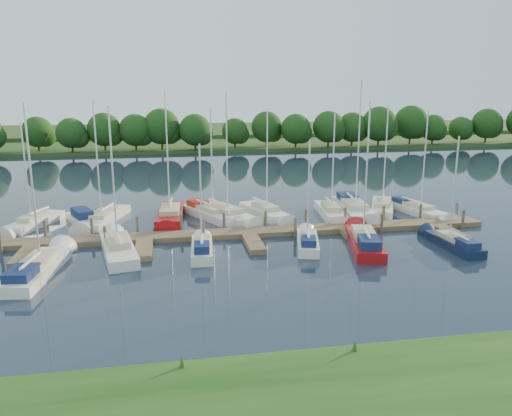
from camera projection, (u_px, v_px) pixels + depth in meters
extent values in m
plane|color=#192032|center=(267.00, 270.00, 32.22)|extent=(260.00, 260.00, 0.00)
cube|color=brown|center=(247.00, 233.00, 39.83)|extent=(40.00, 2.00, 0.40)
cube|color=brown|center=(25.00, 256.00, 34.23)|extent=(1.20, 4.00, 0.40)
cube|color=brown|center=(144.00, 250.00, 35.59)|extent=(1.20, 4.00, 0.40)
cube|color=brown|center=(254.00, 244.00, 36.96)|extent=(1.20, 4.00, 0.40)
cube|color=brown|center=(356.00, 238.00, 38.33)|extent=(1.20, 4.00, 0.40)
cube|color=brown|center=(452.00, 233.00, 39.69)|extent=(1.20, 4.00, 0.40)
cylinder|color=#473D33|center=(45.00, 233.00, 38.33)|extent=(0.24, 0.24, 2.00)
cylinder|color=#473D33|center=(92.00, 231.00, 38.92)|extent=(0.24, 0.24, 2.00)
cylinder|color=#473D33|center=(137.00, 229.00, 39.51)|extent=(0.24, 0.24, 2.00)
cylinder|color=#473D33|center=(181.00, 227.00, 40.10)|extent=(0.24, 0.24, 2.00)
cylinder|color=#473D33|center=(224.00, 225.00, 40.69)|extent=(0.24, 0.24, 2.00)
cylinder|color=#473D33|center=(266.00, 223.00, 41.28)|extent=(0.24, 0.24, 2.00)
cylinder|color=#473D33|center=(306.00, 221.00, 41.87)|extent=(0.24, 0.24, 2.00)
cylinder|color=#473D33|center=(345.00, 219.00, 42.46)|extent=(0.24, 0.24, 2.00)
cylinder|color=#473D33|center=(383.00, 217.00, 43.05)|extent=(0.24, 0.24, 2.00)
cylinder|color=#473D33|center=(420.00, 215.00, 43.64)|extent=(0.24, 0.24, 2.00)
cylinder|color=#473D33|center=(456.00, 214.00, 44.23)|extent=(0.24, 0.24, 2.00)
cylinder|color=#473D33|center=(1.00, 245.00, 35.42)|extent=(0.24, 0.24, 2.00)
cylinder|color=#473D33|center=(105.00, 240.00, 36.65)|extent=(0.24, 0.24, 2.00)
cylinder|color=#473D33|center=(203.00, 235.00, 37.88)|extent=(0.24, 0.24, 2.00)
cylinder|color=#473D33|center=(295.00, 230.00, 39.11)|extent=(0.24, 0.24, 2.00)
cylinder|color=#473D33|center=(382.00, 226.00, 40.34)|extent=(0.24, 0.24, 2.00)
cylinder|color=#473D33|center=(463.00, 222.00, 41.57)|extent=(0.24, 0.24, 2.00)
cube|color=#2A461B|center=(196.00, 143.00, 103.93)|extent=(180.00, 30.00, 0.60)
cube|color=#314B20|center=(190.00, 131.00, 127.76)|extent=(220.00, 40.00, 1.40)
cylinder|color=#38281C|center=(1.00, 148.00, 86.33)|extent=(0.36, 0.36, 2.60)
sphere|color=#153D10|center=(8.00, 135.00, 86.20)|extent=(4.34, 4.34, 4.34)
cylinder|color=#38281C|center=(33.00, 150.00, 84.98)|extent=(0.36, 0.36, 2.22)
sphere|color=#153D10|center=(31.00, 134.00, 84.35)|extent=(5.19, 5.19, 5.19)
sphere|color=#153D10|center=(39.00, 138.00, 84.90)|extent=(3.71, 3.71, 3.71)
cylinder|color=#38281C|center=(72.00, 148.00, 88.91)|extent=(0.36, 0.36, 2.06)
sphere|color=#153D10|center=(70.00, 134.00, 88.32)|extent=(4.81, 4.81, 4.81)
sphere|color=#153D10|center=(77.00, 138.00, 88.85)|extent=(3.44, 3.44, 3.44)
cylinder|color=#38281C|center=(96.00, 146.00, 88.51)|extent=(0.36, 0.36, 2.72)
sphere|color=#153D10|center=(95.00, 128.00, 87.73)|extent=(6.35, 6.35, 6.35)
sphere|color=#153D10|center=(103.00, 132.00, 88.36)|extent=(4.54, 4.54, 4.54)
cylinder|color=#38281C|center=(141.00, 146.00, 88.86)|extent=(0.36, 0.36, 2.82)
sphere|color=#153D10|center=(140.00, 126.00, 88.06)|extent=(6.57, 6.57, 6.57)
sphere|color=#153D10|center=(148.00, 132.00, 88.71)|extent=(4.69, 4.69, 4.69)
cylinder|color=#38281C|center=(166.00, 146.00, 89.39)|extent=(0.36, 0.36, 2.67)
sphere|color=#153D10|center=(165.00, 128.00, 88.63)|extent=(6.22, 6.22, 6.22)
sphere|color=#153D10|center=(173.00, 132.00, 89.25)|extent=(4.44, 4.44, 4.44)
cylinder|color=#38281C|center=(201.00, 145.00, 91.66)|extent=(0.36, 0.36, 2.49)
sphere|color=#153D10|center=(200.00, 128.00, 90.95)|extent=(5.82, 5.82, 5.82)
sphere|color=#153D10|center=(207.00, 133.00, 91.55)|extent=(4.16, 4.16, 4.16)
cylinder|color=#38281C|center=(231.00, 146.00, 92.31)|extent=(0.36, 0.36, 2.03)
sphere|color=#153D10|center=(231.00, 132.00, 91.72)|extent=(4.74, 4.74, 4.74)
sphere|color=#153D10|center=(236.00, 136.00, 92.25)|extent=(3.39, 3.39, 3.39)
cylinder|color=#38281C|center=(262.00, 144.00, 94.70)|extent=(0.36, 0.36, 2.04)
sphere|color=#153D10|center=(262.00, 131.00, 94.12)|extent=(4.77, 4.77, 4.77)
sphere|color=#153D10|center=(267.00, 135.00, 94.64)|extent=(3.41, 3.41, 3.41)
cylinder|color=#38281C|center=(289.00, 143.00, 94.07)|extent=(0.36, 0.36, 2.71)
sphere|color=#153D10|center=(289.00, 125.00, 93.30)|extent=(6.33, 6.33, 6.33)
sphere|color=#153D10|center=(296.00, 130.00, 93.93)|extent=(4.52, 4.52, 4.52)
cylinder|color=#38281C|center=(330.00, 143.00, 93.93)|extent=(0.36, 0.36, 2.80)
sphere|color=#153D10|center=(331.00, 124.00, 93.12)|extent=(6.54, 6.54, 6.54)
sphere|color=#153D10|center=(338.00, 129.00, 93.77)|extent=(4.67, 4.67, 4.67)
cylinder|color=#38281C|center=(356.00, 142.00, 96.73)|extent=(0.36, 0.36, 2.46)
sphere|color=#153D10|center=(357.00, 127.00, 96.02)|extent=(5.74, 5.74, 5.74)
sphere|color=#153D10|center=(362.00, 131.00, 96.62)|extent=(4.10, 4.10, 4.10)
cylinder|color=#38281C|center=(377.00, 142.00, 96.86)|extent=(0.36, 0.36, 2.66)
sphere|color=#153D10|center=(378.00, 125.00, 96.10)|extent=(6.20, 6.20, 6.20)
sphere|color=#153D10|center=(383.00, 129.00, 96.72)|extent=(4.43, 4.43, 4.43)
cylinder|color=#38281C|center=(403.00, 141.00, 98.60)|extent=(0.36, 0.36, 2.36)
sphere|color=#153D10|center=(404.00, 127.00, 97.92)|extent=(5.51, 5.51, 5.51)
sphere|color=#153D10|center=(409.00, 131.00, 98.50)|extent=(3.94, 3.94, 3.94)
cylinder|color=#38281C|center=(434.00, 142.00, 99.25)|extent=(0.36, 0.36, 1.99)
sphere|color=#153D10|center=(435.00, 130.00, 98.68)|extent=(4.64, 4.64, 4.64)
sphere|color=#153D10|center=(439.00, 133.00, 99.19)|extent=(3.32, 3.32, 3.32)
cylinder|color=#38281C|center=(453.00, 139.00, 101.66)|extent=(0.36, 0.36, 2.69)
sphere|color=#153D10|center=(455.00, 123.00, 100.89)|extent=(6.27, 6.27, 6.27)
sphere|color=#153D10|center=(460.00, 127.00, 101.52)|extent=(4.48, 4.48, 4.48)
cylinder|color=#38281C|center=(485.00, 140.00, 103.06)|extent=(0.36, 0.36, 2.17)
sphere|color=#153D10|center=(486.00, 127.00, 102.44)|extent=(5.07, 5.07, 5.07)
sphere|color=#153D10|center=(490.00, 130.00, 102.98)|extent=(3.62, 3.62, 3.62)
cube|color=silver|center=(36.00, 224.00, 42.53)|extent=(3.86, 6.25, 1.06)
cone|color=silver|center=(12.00, 234.00, 39.65)|extent=(1.59, 2.28, 0.85)
cube|color=#B5AB8B|center=(33.00, 217.00, 42.09)|extent=(2.21, 3.00, 0.48)
cylinder|color=silver|center=(26.00, 172.00, 40.87)|extent=(0.12, 0.12, 8.17)
cylinder|color=silver|center=(39.00, 210.00, 42.86)|extent=(1.12, 2.56, 0.10)
cylinder|color=silver|center=(39.00, 210.00, 42.86)|extent=(1.10, 2.32, 0.20)
cube|color=silver|center=(83.00, 222.00, 43.23)|extent=(3.45, 5.04, 0.92)
cone|color=silver|center=(91.00, 228.00, 41.31)|extent=(1.32, 1.64, 0.79)
cube|color=#15234B|center=(82.00, 214.00, 43.06)|extent=(2.26, 2.94, 0.83)
cube|color=silver|center=(105.00, 219.00, 44.13)|extent=(4.01, 7.60, 0.97)
cone|color=silver|center=(87.00, 231.00, 40.59)|extent=(1.70, 2.74, 1.02)
cube|color=#B5AB8B|center=(103.00, 214.00, 43.63)|extent=(2.39, 3.59, 0.44)
cylinder|color=silver|center=(97.00, 160.00, 42.15)|extent=(0.12, 0.12, 9.88)
cylinder|color=silver|center=(108.00, 207.00, 44.61)|extent=(1.01, 3.19, 0.10)
cylinder|color=silver|center=(108.00, 207.00, 44.61)|extent=(1.01, 2.87, 0.20)
cube|color=maroon|center=(171.00, 217.00, 44.92)|extent=(2.74, 7.95, 1.18)
cone|color=maroon|center=(168.00, 229.00, 41.15)|extent=(1.29, 2.80, 1.09)
cube|color=#B5AB8B|center=(170.00, 210.00, 44.36)|extent=(1.89, 3.62, 0.54)
cylinder|color=silver|center=(167.00, 153.00, 42.79)|extent=(0.12, 0.12, 10.54)
cylinder|color=silver|center=(171.00, 202.00, 45.40)|extent=(0.35, 3.51, 0.10)
cylinder|color=silver|center=(171.00, 202.00, 45.40)|extent=(0.42, 3.13, 0.20)
cube|color=silver|center=(209.00, 216.00, 45.18)|extent=(4.74, 6.75, 1.13)
cone|color=silver|center=(230.00, 224.00, 42.63)|extent=(1.91, 2.49, 0.93)
cube|color=#B5AB8B|center=(211.00, 209.00, 44.76)|extent=(2.63, 3.30, 0.51)
cube|color=maroon|center=(198.00, 204.00, 46.42)|extent=(2.08, 2.37, 0.56)
cylinder|color=silver|center=(212.00, 162.00, 43.49)|extent=(0.12, 0.12, 8.98)
cylinder|color=silver|center=(205.00, 203.00, 45.43)|extent=(1.48, 2.70, 0.10)
cylinder|color=silver|center=(205.00, 203.00, 45.43)|extent=(1.41, 2.45, 0.20)
cube|color=silver|center=(223.00, 216.00, 45.11)|extent=(5.34, 7.87, 1.17)
cone|color=silver|center=(248.00, 226.00, 42.09)|extent=(2.16, 2.90, 1.08)
cube|color=#B5AB8B|center=(225.00, 209.00, 44.63)|extent=(2.98, 3.83, 0.53)
cylinder|color=silver|center=(227.00, 153.00, 43.15)|extent=(0.12, 0.12, 10.41)
cylinder|color=silver|center=(218.00, 202.00, 45.44)|extent=(1.62, 3.16, 0.10)
cylinder|color=silver|center=(218.00, 202.00, 45.44)|extent=(1.54, 2.86, 0.20)
cube|color=silver|center=(263.00, 214.00, 45.92)|extent=(3.72, 6.87, 1.15)
cone|color=silver|center=(281.00, 222.00, 43.06)|extent=(1.57, 2.48, 0.93)
cube|color=#B5AB8B|center=(265.00, 207.00, 45.46)|extent=(2.20, 3.25, 0.52)
cylinder|color=silver|center=(267.00, 161.00, 44.16)|extent=(0.12, 0.12, 8.93)
cylinder|color=silver|center=(260.00, 200.00, 46.22)|extent=(0.97, 2.87, 0.10)
cylinder|color=silver|center=(260.00, 200.00, 46.22)|extent=(0.97, 2.59, 0.20)
cube|color=silver|center=(330.00, 214.00, 46.02)|extent=(2.50, 6.56, 1.12)
cone|color=silver|center=(337.00, 223.00, 42.92)|extent=(1.14, 2.33, 0.90)
cube|color=#B5AB8B|center=(331.00, 207.00, 45.54)|extent=(1.66, 3.01, 0.51)
cylinder|color=silver|center=(333.00, 162.00, 44.25)|extent=(0.12, 0.12, 8.64)
cylinder|color=silver|center=(329.00, 200.00, 46.38)|extent=(0.42, 2.87, 0.10)
cylinder|color=silver|center=(329.00, 200.00, 46.38)|extent=(0.49, 2.56, 0.20)
cube|color=silver|center=(353.00, 211.00, 46.98)|extent=(3.30, 8.63, 1.19)
cone|color=silver|center=(365.00, 223.00, 42.90)|extent=(1.51, 3.06, 1.18)
cube|color=#B5AB8B|center=(354.00, 204.00, 46.39)|extent=(2.19, 3.97, 0.54)
cube|color=#15234B|center=(347.00, 197.00, 49.07)|extent=(1.93, 2.70, 0.60)
cylinder|color=silver|center=(359.00, 145.00, 44.69)|extent=(0.12, 0.12, 11.37)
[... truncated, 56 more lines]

